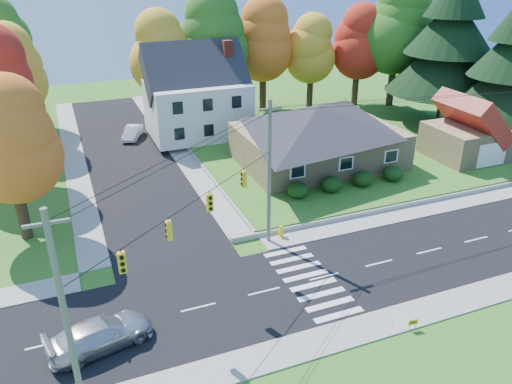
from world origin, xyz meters
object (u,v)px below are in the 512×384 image
white_car (133,132)px  fire_hydrant (281,232)px  ranch_house (318,133)px  silver_sedan (100,334)px

white_car → fire_hydrant: bearing=-53.1°
white_car → fire_hydrant: size_ratio=4.40×
white_car → fire_hydrant: (6.18, -25.14, -0.25)m
ranch_house → fire_hydrant: (-8.49, -10.68, -2.82)m
silver_sedan → fire_hydrant: bearing=-76.7°
ranch_house → fire_hydrant: ranch_house is taller
white_car → fire_hydrant: white_car is taller
silver_sedan → white_car: silver_sedan is taller
fire_hydrant → ranch_house: bearing=51.5°
ranch_house → white_car: (-14.66, 14.46, -2.57)m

